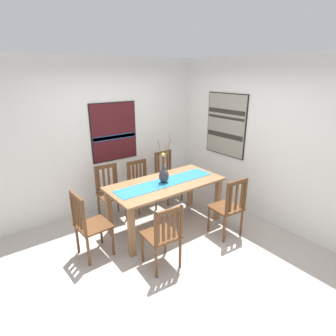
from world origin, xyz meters
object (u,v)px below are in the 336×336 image
object	(u,v)px
dining_table	(166,189)
chair_1	(141,184)
chair_4	(229,207)
chair_3	(110,192)
chair_0	(89,224)
chair_2	(167,176)
centerpiece_vase	(164,174)
painting_on_back_wall	(114,132)
chair_5	(163,235)
painting_on_side_wall	(226,125)

from	to	relation	value
dining_table	chair_1	world-z (taller)	chair_1
chair_4	chair_3	bearing A→B (deg)	126.92
chair_1	chair_3	xyz separation A→B (m)	(-0.62, -0.01, 0.01)
chair_1	chair_4	distance (m)	1.72
chair_0	chair_2	bearing A→B (deg)	23.41
dining_table	centerpiece_vase	xyz separation A→B (m)	(-0.03, 0.01, 0.26)
chair_3	painting_on_back_wall	size ratio (longest dim) A/B	0.89
chair_4	chair_5	distance (m)	1.24
chair_0	painting_on_back_wall	distance (m)	1.88
chair_5	chair_1	bearing A→B (deg)	68.01
centerpiece_vase	chair_0	world-z (taller)	centerpiece_vase
chair_2	chair_5	size ratio (longest dim) A/B	1.07
painting_on_back_wall	painting_on_side_wall	bearing A→B (deg)	-32.86
chair_3	centerpiece_vase	bearing A→B (deg)	-54.47
chair_0	painting_on_back_wall	size ratio (longest dim) A/B	0.92
chair_3	chair_4	xyz separation A→B (m)	(1.21, -1.60, 0.00)
dining_table	painting_on_back_wall	size ratio (longest dim) A/B	1.76
chair_0	centerpiece_vase	bearing A→B (deg)	1.17
chair_2	dining_table	bearing A→B (deg)	-127.91
centerpiece_vase	dining_table	bearing A→B (deg)	-10.69
chair_4	painting_on_back_wall	size ratio (longest dim) A/B	0.92
chair_3	painting_on_side_wall	distance (m)	2.41
chair_4	painting_on_side_wall	size ratio (longest dim) A/B	0.85
chair_3	chair_4	distance (m)	2.01
chair_0	chair_3	xyz separation A→B (m)	(0.70, 0.82, -0.01)
dining_table	chair_0	size ratio (longest dim) A/B	1.91
dining_table	chair_4	size ratio (longest dim) A/B	1.90
centerpiece_vase	chair_5	bearing A→B (deg)	-126.43
chair_3	dining_table	bearing A→B (deg)	-53.18
chair_0	chair_1	xyz separation A→B (m)	(1.32, 0.83, -0.02)
chair_1	painting_on_back_wall	world-z (taller)	painting_on_back_wall
chair_5	chair_3	bearing A→B (deg)	88.79
chair_1	chair_5	xyz separation A→B (m)	(-0.66, -1.63, 0.00)
chair_0	chair_2	world-z (taller)	chair_2
chair_1	painting_on_side_wall	xyz separation A→B (m)	(1.45, -0.69, 1.04)
chair_1	painting_on_back_wall	xyz separation A→B (m)	(-0.27, 0.43, 0.93)
painting_on_side_wall	chair_3	bearing A→B (deg)	161.97
centerpiece_vase	chair_1	xyz separation A→B (m)	(0.05, 0.81, -0.44)
chair_5	painting_on_side_wall	bearing A→B (deg)	24.03
dining_table	chair_0	world-z (taller)	chair_0
centerpiece_vase	painting_on_back_wall	distance (m)	1.35
painting_on_back_wall	chair_5	bearing A→B (deg)	-100.70
chair_0	painting_on_side_wall	distance (m)	2.96
dining_table	centerpiece_vase	world-z (taller)	centerpiece_vase
chair_0	chair_4	world-z (taller)	chair_4
chair_0	chair_5	world-z (taller)	chair_0
centerpiece_vase	chair_2	size ratio (longest dim) A/B	0.78
chair_0	chair_2	xyz separation A→B (m)	(1.94, 0.84, -0.00)
centerpiece_vase	chair_0	size ratio (longest dim) A/B	0.78
chair_2	painting_on_back_wall	bearing A→B (deg)	154.58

